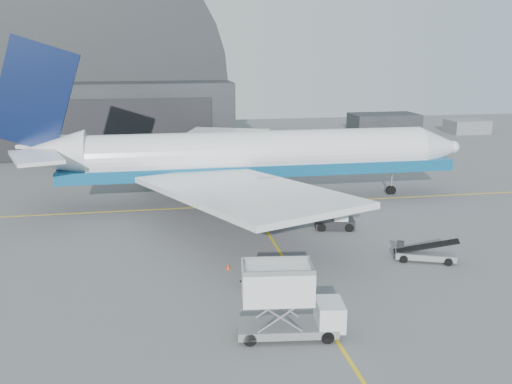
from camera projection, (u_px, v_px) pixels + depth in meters
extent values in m
plane|color=#565659|center=(291.00, 269.00, 46.58)|extent=(200.00, 200.00, 0.00)
cube|color=gold|center=(250.00, 205.00, 65.64)|extent=(80.00, 0.25, 0.02)
cube|color=gold|center=(297.00, 279.00, 44.67)|extent=(0.25, 40.00, 0.02)
cube|color=black|center=(88.00, 114.00, 103.24)|extent=(50.00, 28.00, 12.00)
cube|color=black|center=(79.00, 130.00, 90.04)|extent=(42.00, 0.40, 9.50)
cube|color=black|center=(383.00, 132.00, 121.86)|extent=(14.00, 8.00, 4.00)
cube|color=slate|center=(466.00, 133.00, 121.01)|extent=(8.00, 6.00, 2.80)
cylinder|color=white|center=(261.00, 153.00, 66.20)|extent=(39.21, 5.23, 5.23)
cone|color=white|center=(437.00, 148.00, 70.04)|extent=(4.79, 5.23, 5.23)
sphere|color=white|center=(453.00, 147.00, 70.42)|extent=(1.52, 1.52, 1.52)
cone|color=white|center=(50.00, 154.00, 61.96)|extent=(7.62, 5.23, 5.23)
cube|color=black|center=(427.00, 143.00, 69.65)|extent=(2.83, 2.40, 0.76)
cube|color=navy|center=(261.00, 168.00, 66.62)|extent=(45.74, 5.28, 1.31)
cube|color=white|center=(242.00, 191.00, 53.25)|extent=(20.08, 26.70, 1.59)
cube|color=white|center=(212.00, 145.00, 78.17)|extent=(20.08, 26.70, 1.59)
cube|color=white|center=(36.00, 157.00, 57.03)|extent=(6.67, 9.11, 0.38)
cube|color=white|center=(52.00, 142.00, 66.37)|extent=(6.67, 9.11, 0.38)
cube|color=black|center=(34.00, 95.00, 60.19)|extent=(10.10, 0.54, 12.55)
cylinder|color=gray|center=(267.00, 196.00, 58.40)|extent=(5.66, 2.94, 2.94)
cylinder|color=gray|center=(241.00, 163.00, 75.01)|extent=(5.66, 2.94, 2.94)
cylinder|color=#A5A5AA|center=(391.00, 182.00, 70.07)|extent=(0.30, 0.30, 3.05)
cylinder|color=black|center=(391.00, 190.00, 70.32)|extent=(1.20, 0.38, 1.20)
cylinder|color=black|center=(248.00, 204.00, 63.74)|extent=(1.42, 0.49, 1.42)
cylinder|color=black|center=(239.00, 189.00, 70.39)|extent=(1.42, 0.49, 1.42)
cube|color=slate|center=(287.00, 327.00, 35.69)|extent=(6.44, 3.19, 0.52)
cube|color=silver|center=(330.00, 314.00, 35.64)|extent=(1.92, 2.55, 1.65)
cube|color=black|center=(342.00, 310.00, 35.63)|extent=(0.31, 1.96, 0.93)
cube|color=silver|center=(277.00, 284.00, 34.93)|extent=(4.61, 3.07, 2.06)
cylinder|color=black|center=(327.00, 337.00, 34.82)|extent=(0.86, 0.41, 0.83)
cylinder|color=black|center=(321.00, 321.00, 36.91)|extent=(0.86, 0.41, 0.83)
cylinder|color=black|center=(250.00, 339.00, 34.53)|extent=(0.86, 0.41, 0.83)
cylinder|color=black|center=(248.00, 323.00, 36.63)|extent=(0.86, 0.41, 0.83)
cube|color=black|center=(334.00, 223.00, 56.99)|extent=(4.24, 2.91, 0.87)
cube|color=silver|center=(341.00, 216.00, 56.78)|extent=(1.70, 1.99, 0.87)
cylinder|color=black|center=(349.00, 228.00, 56.04)|extent=(0.92, 0.52, 0.87)
cylinder|color=black|center=(347.00, 222.00, 57.92)|extent=(0.92, 0.52, 0.87)
cylinder|color=black|center=(322.00, 227.00, 56.14)|extent=(0.92, 0.52, 0.87)
cylinder|color=black|center=(320.00, 222.00, 58.01)|extent=(0.92, 0.52, 0.87)
cube|color=slate|center=(268.00, 279.00, 43.54)|extent=(4.43, 2.83, 0.43)
cube|color=black|center=(268.00, 271.00, 43.38)|extent=(4.51, 2.49, 1.22)
cube|color=black|center=(245.00, 275.00, 42.99)|extent=(0.58, 0.53, 0.57)
cylinder|color=black|center=(289.00, 279.00, 43.79)|extent=(0.62, 0.43, 0.57)
cylinder|color=black|center=(280.00, 274.00, 44.90)|extent=(0.62, 0.43, 0.57)
cylinder|color=black|center=(255.00, 288.00, 42.25)|extent=(0.62, 0.43, 0.57)
cylinder|color=black|center=(246.00, 282.00, 43.36)|extent=(0.62, 0.43, 0.57)
cube|color=slate|center=(425.00, 255.00, 48.30)|extent=(5.24, 3.37, 0.51)
cube|color=black|center=(426.00, 246.00, 48.10)|extent=(5.34, 2.96, 1.44)
cube|color=black|center=(401.00, 245.00, 49.12)|extent=(0.69, 0.62, 0.68)
cylinder|color=black|center=(448.00, 262.00, 47.26)|extent=(0.73, 0.51, 0.68)
cylinder|color=black|center=(446.00, 255.00, 48.76)|extent=(0.73, 0.51, 0.68)
cylinder|color=black|center=(404.00, 259.00, 47.91)|extent=(0.73, 0.51, 0.68)
cylinder|color=black|center=(403.00, 252.00, 49.42)|extent=(0.73, 0.51, 0.68)
cube|color=#F53A07|center=(228.00, 269.00, 46.55)|extent=(0.31, 0.31, 0.03)
cone|color=#F53A07|center=(228.00, 267.00, 46.49)|extent=(0.31, 0.31, 0.45)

